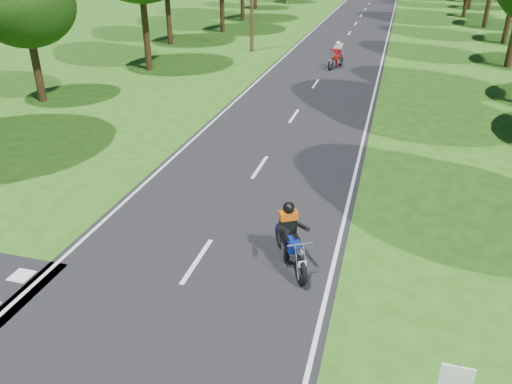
% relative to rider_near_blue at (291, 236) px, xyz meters
% --- Properties ---
extents(ground, '(160.00, 160.00, 0.00)m').
position_rel_rider_near_blue_xyz_m(ground, '(-2.25, -2.48, -0.83)').
color(ground, '#264F12').
rests_on(ground, ground).
extents(main_road, '(7.00, 140.00, 0.02)m').
position_rel_rider_near_blue_xyz_m(main_road, '(-2.25, 47.52, -0.82)').
color(main_road, black).
rests_on(main_road, ground).
extents(road_markings, '(7.40, 140.00, 0.01)m').
position_rel_rider_near_blue_xyz_m(road_markings, '(-2.39, 45.65, -0.80)').
color(road_markings, silver).
rests_on(road_markings, main_road).
extents(rider_near_blue, '(1.52, 2.01, 1.62)m').
position_rel_rider_near_blue_xyz_m(rider_near_blue, '(0.00, 0.00, 0.00)').
color(rider_near_blue, '#0D2395').
rests_on(rider_near_blue, main_road).
extents(rider_far_red, '(1.14, 2.04, 1.61)m').
position_rel_rider_near_blue_xyz_m(rider_far_red, '(-1.71, 21.77, -0.00)').
color(rider_far_red, '#AB240D').
rests_on(rider_far_red, main_road).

